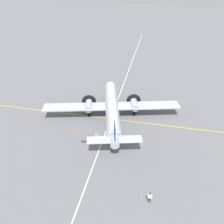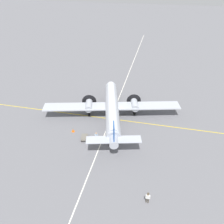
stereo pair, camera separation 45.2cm
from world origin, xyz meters
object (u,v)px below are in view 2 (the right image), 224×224
at_px(crew_foreground, 148,197).
at_px(suitcase_near_door, 104,140).
at_px(baggage_cart, 84,137).
at_px(passenger_boarding, 96,136).
at_px(traffic_cone, 73,130).
at_px(airliner_main, 112,107).
at_px(ramp_agent, 107,136).

relative_size(crew_foreground, suitcase_near_door, 3.38).
bearing_deg(crew_foreground, baggage_cart, 137.84).
xyz_separation_m(passenger_boarding, traffic_cone, (-4.48, 1.45, -0.78)).
xyz_separation_m(airliner_main, ramp_agent, (0.65, -6.40, -1.29)).
relative_size(passenger_boarding, traffic_cone, 2.87).
height_order(passenger_boarding, suitcase_near_door, passenger_boarding).
bearing_deg(traffic_cone, suitcase_near_door, -11.63).
height_order(crew_foreground, passenger_boarding, passenger_boarding).
xyz_separation_m(airliner_main, baggage_cart, (-3.00, -6.65, -2.10)).
height_order(airliner_main, ramp_agent, airliner_main).
xyz_separation_m(ramp_agent, traffic_cone, (-6.08, 1.07, -0.80)).
xyz_separation_m(crew_foreground, baggage_cart, (-10.76, 9.19, -0.78)).
bearing_deg(baggage_cart, airliner_main, -38.41).
distance_m(crew_foreground, passenger_boarding, 12.57).
bearing_deg(passenger_boarding, ramp_agent, -166.38).
relative_size(passenger_boarding, suitcase_near_door, 3.48).
bearing_deg(ramp_agent, crew_foreground, -98.42).
bearing_deg(baggage_cart, suitcase_near_door, -101.33).
bearing_deg(traffic_cone, crew_foreground, -38.57).
bearing_deg(suitcase_near_door, ramp_agent, 13.87).
bearing_deg(suitcase_near_door, airliner_main, 92.26).
height_order(airliner_main, baggage_cart, airliner_main).
relative_size(airliner_main, baggage_cart, 12.07).
height_order(airliner_main, traffic_cone, airliner_main).
relative_size(passenger_boarding, baggage_cart, 0.86).
bearing_deg(crew_foreground, suitcase_near_door, 127.08).
relative_size(ramp_agent, suitcase_near_door, 3.57).
bearing_deg(suitcase_near_door, passenger_boarding, -166.93).
bearing_deg(crew_foreground, passenger_boarding, 132.20).
height_order(suitcase_near_door, traffic_cone, traffic_cone).
relative_size(airliner_main, passenger_boarding, 14.10).
distance_m(airliner_main, baggage_cart, 7.60).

